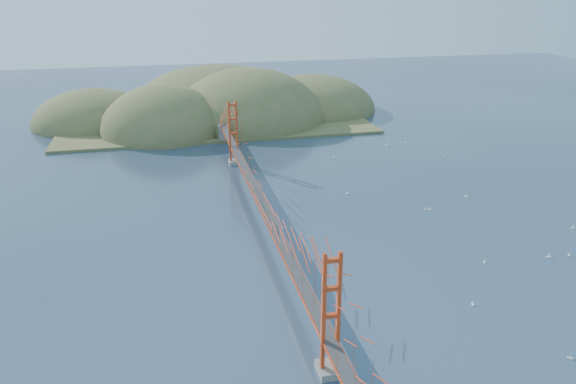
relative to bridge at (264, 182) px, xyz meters
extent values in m
plane|color=#283A50|center=(0.00, -0.18, -7.01)|extent=(320.00, 320.00, 0.00)
cube|color=gray|center=(0.00, -30.18, -6.66)|extent=(2.00, 2.40, 0.70)
cube|color=gray|center=(0.00, 29.82, -6.66)|extent=(2.00, 2.40, 0.70)
cube|color=#B63314|center=(0.00, -0.18, -3.71)|extent=(1.40, 92.00, 0.16)
cube|color=#B63314|center=(0.00, -0.18, -3.91)|extent=(1.33, 92.00, 0.24)
cube|color=#38383A|center=(0.00, -0.18, -3.61)|extent=(1.19, 92.00, 0.03)
cube|color=gray|center=(0.00, 45.82, -5.36)|extent=(2.20, 2.60, 3.30)
cube|color=olive|center=(0.00, 63.82, -6.76)|extent=(70.00, 40.00, 0.60)
ellipsoid|color=olive|center=(-12.00, 55.82, -7.01)|extent=(28.00, 28.00, 21.00)
ellipsoid|color=olive|center=(8.00, 61.82, -7.01)|extent=(36.00, 36.00, 25.00)
ellipsoid|color=olive|center=(26.00, 69.82, -7.01)|extent=(32.00, 32.00, 18.00)
ellipsoid|color=olive|center=(-28.00, 67.82, -7.01)|extent=(28.00, 28.00, 16.00)
ellipsoid|color=olive|center=(2.00, 77.82, -7.01)|extent=(44.00, 44.00, 22.00)
cube|color=white|center=(35.36, -15.79, -6.95)|extent=(0.38, 0.54, 0.09)
cylinder|color=white|center=(35.36, -15.79, -6.67)|extent=(0.02, 0.02, 0.57)
cube|color=white|center=(33.14, 5.09, -6.95)|extent=(0.28, 0.60, 0.11)
cylinder|color=white|center=(33.14, 5.09, -6.63)|extent=(0.02, 0.02, 0.63)
cube|color=white|center=(32.57, -15.66, -6.95)|extent=(0.60, 0.36, 0.10)
cylinder|color=white|center=(32.57, -15.66, -6.63)|extent=(0.02, 0.02, 0.62)
cube|color=white|center=(25.15, 1.50, -6.95)|extent=(0.43, 0.56, 0.10)
cylinder|color=white|center=(25.15, 1.50, -6.65)|extent=(0.02, 0.02, 0.59)
cube|color=white|center=(15.32, 10.45, -6.95)|extent=(0.58, 0.19, 0.10)
cylinder|color=white|center=(15.32, 10.45, -6.63)|extent=(0.02, 0.02, 0.63)
cube|color=white|center=(32.15, 34.91, -6.94)|extent=(0.65, 0.34, 0.11)
cylinder|color=white|center=(32.15, 34.91, -6.60)|extent=(0.02, 0.02, 0.67)
cube|color=white|center=(24.15, -15.10, -6.96)|extent=(0.30, 0.52, 0.09)
cylinder|color=white|center=(24.15, -15.10, -6.69)|extent=(0.01, 0.01, 0.53)
cube|color=white|center=(17.90, -23.19, -6.95)|extent=(0.28, 0.55, 0.10)
cylinder|color=white|center=(17.90, -23.19, -6.66)|extent=(0.02, 0.02, 0.58)
cube|color=white|center=(24.51, 1.63, -6.95)|extent=(0.51, 0.46, 0.09)
cylinder|color=white|center=(24.51, 1.63, -6.67)|extent=(0.01, 0.01, 0.56)
cube|color=white|center=(21.78, -33.24, -6.95)|extent=(0.51, 0.51, 0.10)
cylinder|color=white|center=(21.78, -33.24, -6.65)|extent=(0.02, 0.02, 0.60)
cube|color=white|center=(41.24, -9.00, -6.94)|extent=(0.66, 0.46, 0.11)
cylinder|color=white|center=(41.24, -9.00, -6.60)|extent=(0.02, 0.02, 0.69)
cube|color=white|center=(39.93, 25.45, -6.95)|extent=(0.46, 0.52, 0.10)
cylinder|color=white|center=(39.93, 25.45, -6.66)|extent=(0.02, 0.02, 0.58)
cube|color=white|center=(36.60, 35.55, -6.94)|extent=(0.61, 0.33, 0.11)
cylinder|color=white|center=(36.60, 35.55, -6.63)|extent=(0.02, 0.02, 0.64)
cube|color=white|center=(18.95, 29.18, -6.94)|extent=(0.65, 0.31, 0.11)
cylinder|color=white|center=(18.95, 29.18, -6.60)|extent=(0.02, 0.02, 0.68)
camera|label=1|loc=(-12.44, -68.32, 25.19)|focal=35.00mm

